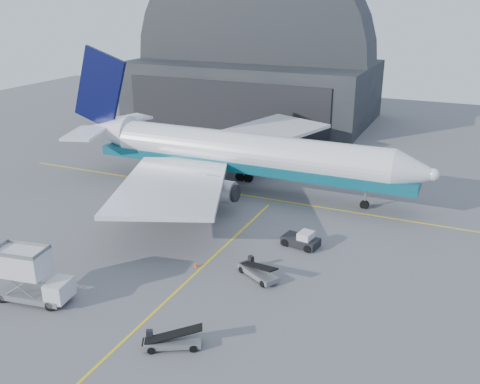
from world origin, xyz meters
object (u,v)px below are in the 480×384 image
at_px(airliner, 234,152).
at_px(catering_truck, 30,276).
at_px(belt_loader_b, 258,272).
at_px(pushback_tug, 302,240).
at_px(belt_loader_a, 172,341).

relative_size(airliner, catering_truck, 7.47).
xyz_separation_m(airliner, catering_truck, (-4.23, -33.37, -2.83)).
height_order(catering_truck, belt_loader_b, catering_truck).
bearing_deg(pushback_tug, belt_loader_a, -90.22).
height_order(airliner, catering_truck, airliner).
relative_size(pushback_tug, belt_loader_b, 0.88).
relative_size(airliner, belt_loader_b, 11.17).
xyz_separation_m(airliner, pushback_tug, (14.11, -13.47, -4.52)).
bearing_deg(belt_loader_b, pushback_tug, 107.87).
xyz_separation_m(catering_truck, pushback_tug, (18.33, 19.90, -1.69)).
xyz_separation_m(pushback_tug, belt_loader_b, (-1.76, -8.09, -0.09)).
height_order(airliner, pushback_tug, airliner).
bearing_deg(belt_loader_a, pushback_tug, 51.90).
height_order(pushback_tug, belt_loader_b, belt_loader_b).
bearing_deg(catering_truck, belt_loader_b, 26.76).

